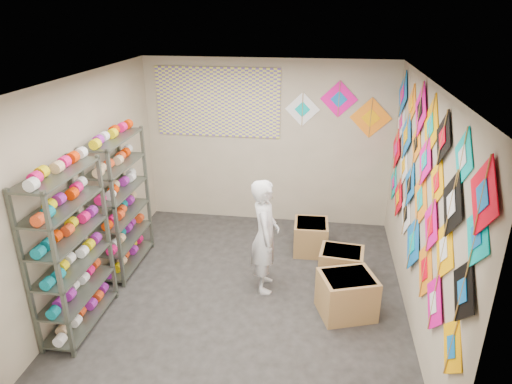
% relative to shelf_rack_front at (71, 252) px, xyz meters
% --- Properties ---
extents(ground, '(4.50, 4.50, 0.00)m').
position_rel_shelf_rack_front_xyz_m(ground, '(1.78, 0.85, -0.95)').
color(ground, black).
extents(room_walls, '(4.50, 4.50, 4.50)m').
position_rel_shelf_rack_front_xyz_m(room_walls, '(1.78, 0.85, 0.69)').
color(room_walls, tan).
rests_on(room_walls, ground).
extents(shelf_rack_front, '(0.40, 1.10, 1.90)m').
position_rel_shelf_rack_front_xyz_m(shelf_rack_front, '(0.00, 0.00, 0.00)').
color(shelf_rack_front, '#4C5147').
rests_on(shelf_rack_front, ground).
extents(shelf_rack_back, '(0.40, 1.10, 1.90)m').
position_rel_shelf_rack_front_xyz_m(shelf_rack_back, '(0.00, 1.30, 0.00)').
color(shelf_rack_back, '#4C5147').
rests_on(shelf_rack_back, ground).
extents(string_spools, '(0.12, 2.36, 0.12)m').
position_rel_shelf_rack_front_xyz_m(string_spools, '(-0.00, 0.65, 0.10)').
color(string_spools, '#FC0F6D').
rests_on(string_spools, ground).
extents(kite_wall_display, '(0.06, 4.31, 2.10)m').
position_rel_shelf_rack_front_xyz_m(kite_wall_display, '(3.76, 0.88, 0.68)').
color(kite_wall_display, '#FDA700').
rests_on(kite_wall_display, room_walls).
extents(back_wall_kites, '(1.64, 0.02, 0.88)m').
position_rel_shelf_rack_front_xyz_m(back_wall_kites, '(2.92, 3.09, 1.00)').
color(back_wall_kites, white).
rests_on(back_wall_kites, room_walls).
extents(poster, '(2.00, 0.01, 1.10)m').
position_rel_shelf_rack_front_xyz_m(poster, '(0.98, 3.08, 1.05)').
color(poster, '#594596').
rests_on(poster, room_walls).
extents(shopkeeper, '(0.65, 0.52, 1.51)m').
position_rel_shelf_rack_front_xyz_m(shopkeeper, '(2.01, 1.04, -0.20)').
color(shopkeeper, silver).
rests_on(shopkeeper, ground).
extents(carton_a, '(0.76, 0.69, 0.52)m').
position_rel_shelf_rack_front_xyz_m(carton_a, '(3.05, 0.63, -0.69)').
color(carton_a, olive).
rests_on(carton_a, ground).
extents(carton_b, '(0.61, 0.52, 0.46)m').
position_rel_shelf_rack_front_xyz_m(carton_b, '(3.00, 1.33, -0.72)').
color(carton_b, olive).
rests_on(carton_b, ground).
extents(carton_c, '(0.51, 0.56, 0.47)m').
position_rel_shelf_rack_front_xyz_m(carton_c, '(2.57, 2.08, -0.71)').
color(carton_c, olive).
rests_on(carton_c, ground).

